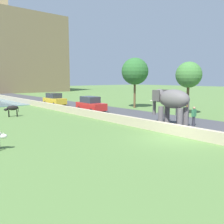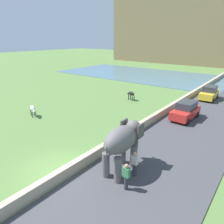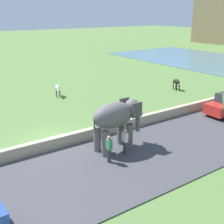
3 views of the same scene
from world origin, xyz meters
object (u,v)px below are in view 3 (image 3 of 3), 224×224
person_beside_elephant (125,141)px  elephant (116,118)px  cow_black (176,82)px  person_trailing (109,149)px  cow_white (58,88)px

person_beside_elephant → elephant: bearing=177.0°
person_beside_elephant → cow_black: size_ratio=1.15×
person_trailing → cow_white: person_trailing is taller
elephant → person_beside_elephant: bearing=-3.0°
cow_white → person_beside_elephant: bearing=-9.0°
elephant → person_beside_elephant: (0.91, -0.05, -1.16)m
elephant → cow_black: (-8.00, 13.45, -1.20)m
cow_black → cow_white: size_ratio=1.00×
person_beside_elephant → person_trailing: size_ratio=1.00×
person_beside_elephant → cow_white: 13.85m
cow_white → person_trailing: bearing=-13.9°
elephant → cow_white: bearing=170.6°
elephant → person_beside_elephant: size_ratio=2.13×
elephant → person_trailing: size_ratio=2.13×
elephant → person_trailing: elephant is taller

